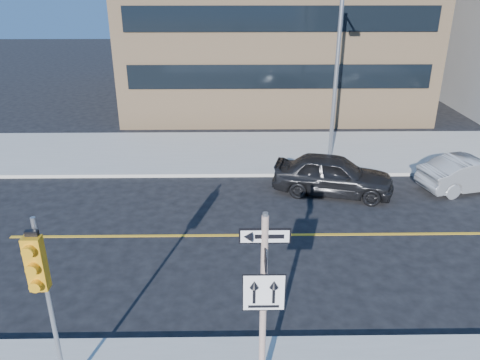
{
  "coord_description": "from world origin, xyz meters",
  "views": [
    {
      "loc": [
        -0.55,
        -9.65,
        7.91
      ],
      "look_at": [
        -0.34,
        4.0,
        2.02
      ],
      "focal_mm": 35.0,
      "sensor_mm": 36.0,
      "label": 1
    }
  ],
  "objects_px": {
    "streetlight_a": "(339,59)",
    "parked_car_a": "(333,175)",
    "sign_pole": "(263,298)",
    "parked_car_b": "(471,173)",
    "traffic_signal": "(40,278)"
  },
  "relations": [
    {
      "from": "parked_car_a",
      "to": "streetlight_a",
      "type": "bearing_deg",
      "value": 4.72
    },
    {
      "from": "parked_car_b",
      "to": "streetlight_a",
      "type": "xyz_separation_m",
      "value": [
        -5.04,
        3.14,
        4.06
      ]
    },
    {
      "from": "sign_pole",
      "to": "parked_car_a",
      "type": "relative_size",
      "value": 0.87
    },
    {
      "from": "streetlight_a",
      "to": "parked_car_a",
      "type": "bearing_deg",
      "value": -100.12
    },
    {
      "from": "traffic_signal",
      "to": "streetlight_a",
      "type": "height_order",
      "value": "streetlight_a"
    },
    {
      "from": "parked_car_a",
      "to": "parked_car_b",
      "type": "height_order",
      "value": "parked_car_a"
    },
    {
      "from": "traffic_signal",
      "to": "parked_car_a",
      "type": "xyz_separation_m",
      "value": [
        7.39,
        9.99,
        -2.23
      ]
    },
    {
      "from": "parked_car_b",
      "to": "streetlight_a",
      "type": "relative_size",
      "value": 0.53
    },
    {
      "from": "sign_pole",
      "to": "streetlight_a",
      "type": "distance_m",
      "value": 14.05
    },
    {
      "from": "sign_pole",
      "to": "streetlight_a",
      "type": "relative_size",
      "value": 0.51
    },
    {
      "from": "traffic_signal",
      "to": "parked_car_a",
      "type": "distance_m",
      "value": 12.62
    },
    {
      "from": "traffic_signal",
      "to": "parked_car_b",
      "type": "height_order",
      "value": "traffic_signal"
    },
    {
      "from": "parked_car_a",
      "to": "parked_car_b",
      "type": "bearing_deg",
      "value": -72.25
    },
    {
      "from": "sign_pole",
      "to": "traffic_signal",
      "type": "xyz_separation_m",
      "value": [
        -4.0,
        -0.15,
        0.59
      ]
    },
    {
      "from": "sign_pole",
      "to": "parked_car_b",
      "type": "distance_m",
      "value": 13.69
    }
  ]
}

